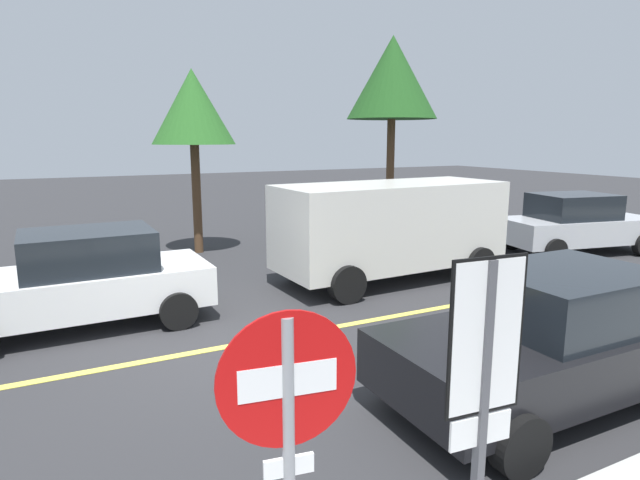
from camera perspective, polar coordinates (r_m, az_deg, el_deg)
ground_plane at (r=8.50m, az=-10.83°, el=-11.36°), size 80.00×80.00×0.00m
lane_marking_centre at (r=9.69m, az=6.61°, el=-8.36°), size 28.00×0.16×0.01m
stop_sign at (r=3.04m, az=-3.40°, el=-20.86°), size 0.75×0.13×2.34m
speed_limit_sign at (r=3.49m, az=17.13°, el=-13.89°), size 0.54×0.07×2.52m
white_van at (r=12.04m, az=7.68°, el=1.62°), size 5.27×2.42×2.20m
car_silver_approaching at (r=16.48m, az=25.73°, el=1.60°), size 4.54×2.63×1.66m
car_black_near_curb at (r=7.16m, az=23.75°, el=-9.41°), size 4.32×2.13×1.64m
car_white_behind_van at (r=9.91m, az=-24.28°, el=-3.88°), size 4.36×2.08×1.66m
tree_left_verge at (r=15.13m, az=-13.47°, el=13.56°), size 2.24×2.24×5.00m
tree_centre_verge at (r=18.09m, az=7.77°, el=16.75°), size 2.94×2.94×6.40m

